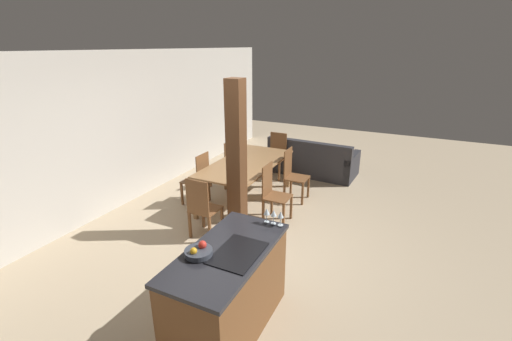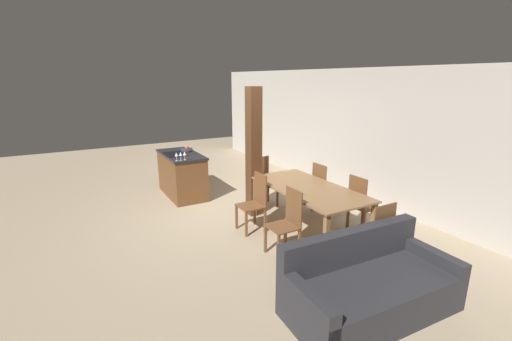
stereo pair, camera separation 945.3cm
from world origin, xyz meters
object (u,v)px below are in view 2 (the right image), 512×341
object	(u,v)px
dining_chair_near_right	(287,222)
dining_chair_far_left	(323,188)
kitchen_island	(182,174)
dining_chair_foot_end	(376,236)
wine_glass_near	(176,155)
dining_chair_near_left	(255,202)
wine_glass_middle	(181,154)
timber_post	(254,153)
dining_chair_far_right	(361,204)
couch	(369,288)
wine_glass_far	(185,154)
dining_table	(308,192)
dining_chair_head_end	(263,181)
fruit_bowl	(187,149)

from	to	relation	value
dining_chair_near_right	dining_chair_far_left	size ratio (longest dim) A/B	1.00
kitchen_island	dining_chair_near_right	xyz separation A→B (m)	(3.29, 0.51, 0.03)
dining_chair_far_left	dining_chair_foot_end	xyz separation A→B (m)	(1.91, -0.74, 0.00)
kitchen_island	wine_glass_near	bearing A→B (deg)	-23.53
wine_glass_near	dining_chair_near_left	bearing A→B (deg)	25.14
wine_glass_middle	timber_post	bearing A→B (deg)	44.25
kitchen_island	dining_chair_far_right	world-z (taller)	dining_chair_far_right
wine_glass_near	couch	distance (m)	4.29
wine_glass_far	dining_chair_foot_end	world-z (taller)	wine_glass_far
dining_chair_near_right	dining_chair_far_right	world-z (taller)	same
dining_chair_far_left	timber_post	bearing A→B (deg)	61.58
dining_table	dining_chair_head_end	xyz separation A→B (m)	(-1.44, -0.00, -0.18)
fruit_bowl	timber_post	size ratio (longest dim) A/B	0.11
dining_chair_head_end	dining_chair_foot_end	size ratio (longest dim) A/B	1.00
fruit_bowl	dining_chair_foot_end	xyz separation A→B (m)	(4.44, 1.05, -0.48)
wine_glass_far	timber_post	bearing A→B (deg)	41.90
dining_table	timber_post	world-z (taller)	timber_post
dining_chair_far_left	couch	world-z (taller)	dining_chair_far_left
wine_glass_near	wine_glass_far	bearing A→B (deg)	90.00
wine_glass_near	dining_chair_head_end	distance (m)	1.78
dining_chair_near_left	couch	world-z (taller)	dining_chair_near_left
dining_chair_far_right	dining_chair_far_left	bearing A→B (deg)	0.00
dining_chair_foot_end	dining_chair_far_left	bearing A→B (deg)	-111.06
dining_table	dining_chair_far_left	distance (m)	0.90
wine_glass_middle	dining_chair_foot_end	size ratio (longest dim) A/B	0.17
dining_chair_far_left	wine_glass_middle	bearing A→B (deg)	52.35
dining_chair_far_right	timber_post	size ratio (longest dim) A/B	0.41
wine_glass_far	dining_chair_near_left	size ratio (longest dim) A/B	0.17
wine_glass_near	timber_post	distance (m)	1.55
wine_glass_near	dining_chair_head_end	bearing A→B (deg)	64.71
fruit_bowl	wine_glass_far	size ratio (longest dim) A/B	1.58
dining_chair_near_left	dining_chair_far_left	xyz separation A→B (m)	(0.00, 1.47, 0.00)
fruit_bowl	wine_glass_middle	world-z (taller)	wine_glass_middle
wine_glass_far	dining_chair_far_right	bearing A→B (deg)	38.56
dining_chair_far_left	dining_chair_head_end	size ratio (longest dim) A/B	1.00
dining_table	dining_chair_head_end	world-z (taller)	dining_chair_head_end
dining_chair_far_left	dining_chair_near_right	bearing A→B (deg)	122.85
dining_chair_far_right	dining_chair_foot_end	size ratio (longest dim) A/B	1.00
dining_chair_far_right	couch	xyz separation A→B (m)	(1.50, -1.41, -0.23)
dining_table	dining_chair_near_left	bearing A→B (deg)	-122.85
dining_chair_near_left	dining_chair_foot_end	size ratio (longest dim) A/B	1.00
wine_glass_middle	timber_post	size ratio (longest dim) A/B	0.07
wine_glass_far	couch	distance (m)	4.26
couch	kitchen_island	bearing A→B (deg)	99.88
dining_chair_near_left	dining_chair_foot_end	distance (m)	2.05
wine_glass_far	fruit_bowl	bearing A→B (deg)	159.27
dining_chair_foot_end	dining_chair_far_right	bearing A→B (deg)	-127.44
fruit_bowl	wine_glass_far	xyz separation A→B (m)	(0.84, -0.32, 0.09)
wine_glass_near	dining_chair_far_right	size ratio (longest dim) A/B	0.17
kitchen_island	timber_post	world-z (taller)	timber_post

